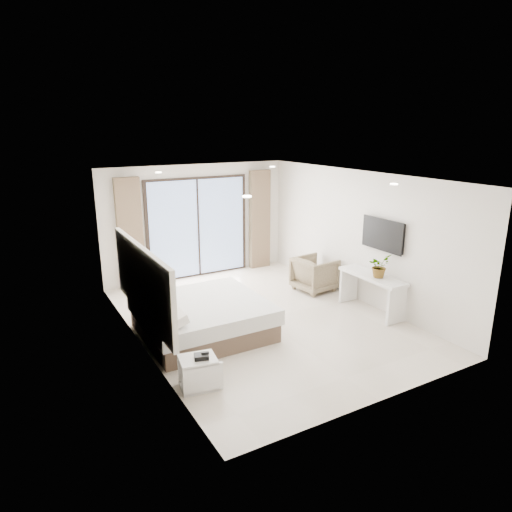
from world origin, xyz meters
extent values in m
plane|color=beige|center=(0.00, 0.00, 0.00)|extent=(6.20, 6.20, 0.00)
cube|color=silver|center=(0.00, 3.10, 1.35)|extent=(4.60, 0.02, 2.70)
cube|color=silver|center=(0.00, -3.10, 1.35)|extent=(4.60, 0.02, 2.70)
cube|color=silver|center=(-2.30, 0.00, 1.35)|extent=(0.02, 6.20, 2.70)
cube|color=silver|center=(2.30, 0.00, 1.35)|extent=(0.02, 6.20, 2.70)
cube|color=white|center=(0.00, 0.00, 2.70)|extent=(4.60, 6.20, 0.02)
cube|color=white|center=(-2.25, -0.02, 1.15)|extent=(0.08, 3.00, 1.20)
cube|color=black|center=(2.25, -0.74, 1.55)|extent=(0.06, 1.00, 0.58)
cube|color=black|center=(2.21, -0.74, 1.55)|extent=(0.02, 1.04, 0.62)
cube|color=black|center=(0.00, 3.07, 1.20)|extent=(2.56, 0.04, 2.42)
cube|color=#88A5DB|center=(0.00, 3.04, 1.20)|extent=(2.40, 0.01, 2.30)
cube|color=olive|center=(-1.65, 2.96, 1.25)|extent=(0.55, 0.14, 2.50)
cube|color=olive|center=(1.65, 2.96, 1.25)|extent=(0.55, 0.14, 2.50)
cylinder|color=white|center=(-1.30, -1.80, 2.68)|extent=(0.12, 0.12, 0.02)
cylinder|color=white|center=(1.30, -1.80, 2.68)|extent=(0.12, 0.12, 0.02)
cylinder|color=white|center=(-1.30, 1.80, 2.68)|extent=(0.12, 0.12, 0.02)
cylinder|color=white|center=(1.30, 1.80, 2.68)|extent=(0.12, 0.12, 0.02)
cube|color=brown|center=(-1.23, -0.02, 0.16)|extent=(2.04, 1.94, 0.33)
cube|color=silver|center=(-1.23, -0.02, 0.46)|extent=(2.12, 2.02, 0.27)
cube|color=white|center=(-1.95, -0.68, 0.66)|extent=(0.28, 0.41, 0.14)
cube|color=white|center=(-1.95, -0.24, 0.66)|extent=(0.28, 0.41, 0.14)
cube|color=white|center=(-1.95, 0.21, 0.66)|extent=(0.28, 0.41, 0.14)
cube|color=white|center=(-1.95, 0.64, 0.66)|extent=(0.28, 0.41, 0.14)
cube|color=white|center=(-1.98, -1.59, 0.44)|extent=(0.56, 0.49, 0.05)
cube|color=white|center=(-1.98, -1.59, 0.03)|extent=(0.56, 0.49, 0.05)
cube|color=white|center=(-1.98, -1.77, 0.23)|extent=(0.50, 0.13, 0.41)
cube|color=white|center=(-1.98, -1.41, 0.23)|extent=(0.50, 0.13, 0.41)
cube|color=black|center=(-1.94, -1.63, 0.49)|extent=(0.24, 0.21, 0.07)
cube|color=white|center=(2.04, -0.74, 0.74)|extent=(0.46, 1.47, 0.06)
cube|color=white|center=(2.04, -1.40, 0.35)|extent=(0.44, 0.06, 0.71)
cube|color=white|center=(2.04, -0.08, 0.35)|extent=(0.44, 0.06, 0.71)
imported|color=#33662D|center=(2.04, -0.90, 0.94)|extent=(0.50, 0.53, 0.35)
imported|color=#8A7B5A|center=(1.83, 0.82, 0.42)|extent=(0.84, 0.89, 0.83)
camera|label=1|loc=(-4.08, -6.92, 3.55)|focal=32.00mm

